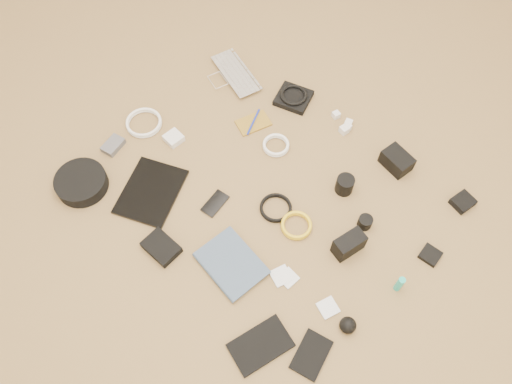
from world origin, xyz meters
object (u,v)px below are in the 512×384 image
Objects in this scene: phone at (215,203)px; paperback at (212,279)px; headphone_case at (81,183)px; laptop at (228,77)px; dslr_camera at (397,161)px; tablet at (151,192)px.

paperback is at bearing -54.31° from phone.
laptop is at bearing 84.03° from headphone_case.
headphone_case is (-0.93, -0.87, -0.01)m from dslr_camera.
dslr_camera is 0.51× the size of paperback.
phone is (-0.46, -0.60, -0.03)m from dslr_camera.
laptop is 2.40× the size of dslr_camera.
dslr_camera is 0.76m from phone.
dslr_camera is 1.00m from tablet.
paperback is (0.43, -0.12, 0.01)m from tablet.
headphone_case is (-0.23, -0.15, 0.02)m from tablet.
dslr_camera is at bearing 49.16° from phone.
phone is at bearing 50.45° from paperback.
paperback reaches higher than phone.
tablet is at bearing -55.40° from laptop.
laptop is 0.67m from tablet.
laptop is 1.21× the size of paperback.
dslr_camera is at bearing 26.33° from laptop.
tablet is (0.15, -0.65, -0.01)m from laptop.
paperback is (-0.26, -0.85, -0.02)m from dslr_camera.
laptop is 0.85m from dslr_camera.
tablet is at bearing 85.40° from paperback.
paperback reaches higher than tablet.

